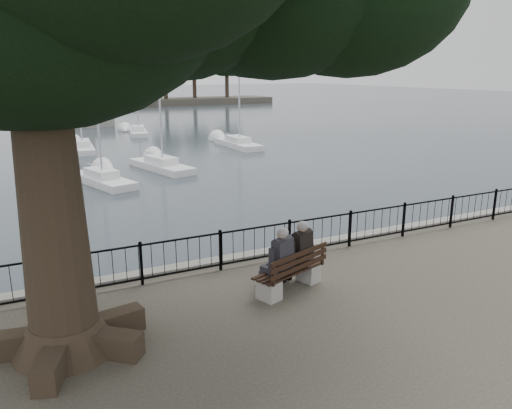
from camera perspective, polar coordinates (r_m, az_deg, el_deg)
harbor at (r=13.78m, az=-0.93°, el=-7.98°), size 260.00×260.00×1.20m
railing at (r=12.98m, az=0.00°, el=-4.44°), size 22.06×0.06×1.00m
bench at (r=11.53m, az=4.03°, el=-8.14°), size 2.00×1.17×1.01m
person_left at (r=11.20m, az=2.43°, el=-6.71°), size 0.64×0.88×1.61m
person_right at (r=11.68m, az=4.68°, el=-5.81°), size 0.64×0.88×1.61m
lion_monument at (r=58.97m, az=-19.47°, el=10.67°), size 6.10×6.10×8.97m
sailboat_b at (r=28.02m, az=-17.22°, el=2.89°), size 2.92×5.46×10.52m
sailboat_c at (r=31.22m, az=-10.76°, el=4.49°), size 2.83×5.78×10.60m
sailboat_d at (r=40.08m, az=-2.07°, el=6.99°), size 1.73×5.97×9.74m
sailboat_f at (r=40.26m, az=-19.26°, el=6.30°), size 1.96×5.61×12.18m
sailboat_g at (r=49.35m, az=-13.32°, el=8.16°), size 2.48×5.59×10.72m
far_shore at (r=93.23m, az=-7.22°, el=13.76°), size 30.00×8.60×9.18m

